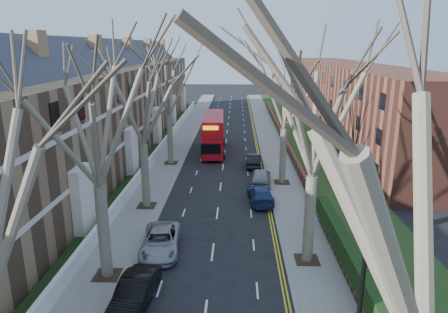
{
  "coord_description": "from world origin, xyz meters",
  "views": [
    {
      "loc": [
        1.44,
        -13.42,
        12.5
      ],
      "look_at": [
        0.38,
        19.1,
        3.4
      ],
      "focal_mm": 32.0,
      "sensor_mm": 36.0,
      "label": 1
    }
  ],
  "objects": [
    {
      "name": "flats_right",
      "position": [
        17.46,
        43.0,
        4.98
      ],
      "size": [
        13.97,
        54.0,
        10.0
      ],
      "color": "brown",
      "rests_on": "ground"
    },
    {
      "name": "double_decker_bus",
      "position": [
        -1.34,
        33.35,
        2.15
      ],
      "size": [
        2.93,
        10.49,
        4.38
      ],
      "rotation": [
        0.0,
        0.0,
        3.18
      ],
      "color": "#A90C13",
      "rests_on": "ground"
    },
    {
      "name": "car_right_near",
      "position": [
        3.44,
        17.36,
        0.66
      ],
      "size": [
        2.23,
        4.69,
        1.32
      ],
      "primitive_type": "imported",
      "rotation": [
        0.0,
        0.0,
        3.23
      ],
      "color": "navy",
      "rests_on": "ground"
    },
    {
      "name": "front_wall_left",
      "position": [
        -7.65,
        31.0,
        0.62
      ],
      "size": [
        0.3,
        78.0,
        1.0
      ],
      "color": "white",
      "rests_on": "ground"
    },
    {
      "name": "car_right_far",
      "position": [
        3.3,
        27.37,
        0.71
      ],
      "size": [
        1.75,
        4.38,
        1.42
      ],
      "primitive_type": "imported",
      "rotation": [
        0.0,
        0.0,
        3.08
      ],
      "color": "black",
      "rests_on": "ground"
    },
    {
      "name": "wall_hedge_right",
      "position": [
        7.7,
        2.0,
        1.12
      ],
      "size": [
        0.7,
        24.0,
        1.8
      ],
      "color": "brown",
      "rests_on": "ground"
    },
    {
      "name": "tree_right_mid",
      "position": [
        5.7,
        8.0,
        9.56
      ],
      "size": [
        10.5,
        10.5,
        14.71
      ],
      "color": "#6A604C",
      "rests_on": "ground"
    },
    {
      "name": "car_right_mid",
      "position": [
        3.7,
        21.69,
        0.76
      ],
      "size": [
        2.17,
        4.62,
        1.53
      ],
      "primitive_type": "imported",
      "rotation": [
        0.0,
        0.0,
        3.06
      ],
      "color": "gray",
      "rests_on": "ground"
    },
    {
      "name": "tree_left_dist",
      "position": [
        -5.7,
        28.0,
        9.56
      ],
      "size": [
        10.5,
        10.5,
        14.71
      ],
      "color": "#6A604C",
      "rests_on": "ground"
    },
    {
      "name": "terrace_left",
      "position": [
        -13.65,
        31.0,
        5.53
      ],
      "size": [
        9.7,
        78.0,
        13.6
      ],
      "color": "#836243",
      "rests_on": "ground"
    },
    {
      "name": "tree_left_mid",
      "position": [
        -5.7,
        6.0,
        9.56
      ],
      "size": [
        10.5,
        10.5,
        14.71
      ],
      "color": "#6A604C",
      "rests_on": "ground"
    },
    {
      "name": "tree_right_far",
      "position": [
        5.7,
        22.0,
        9.24
      ],
      "size": [
        10.15,
        10.15,
        14.22
      ],
      "color": "#6A604C",
      "rests_on": "ground"
    },
    {
      "name": "grass_verge_right",
      "position": [
        10.5,
        39.0,
        0.15
      ],
      "size": [
        6.0,
        102.0,
        0.06
      ],
      "color": "#213A15",
      "rests_on": "ground"
    },
    {
      "name": "car_left_far",
      "position": [
        -3.25,
        9.01,
        0.69
      ],
      "size": [
        2.67,
        5.13,
        1.38
      ],
      "primitive_type": "imported",
      "rotation": [
        0.0,
        0.0,
        0.08
      ],
      "color": "#95969A",
      "rests_on": "ground"
    },
    {
      "name": "car_left_mid",
      "position": [
        -3.52,
        3.52,
        0.72
      ],
      "size": [
        1.93,
        4.51,
        1.44
      ],
      "primitive_type": "imported",
      "rotation": [
        0.0,
        0.0,
        -0.09
      ],
      "color": "black",
      "rests_on": "ground"
    },
    {
      "name": "pavement_right",
      "position": [
        6.0,
        39.0,
        0.06
      ],
      "size": [
        3.0,
        102.0,
        0.12
      ],
      "primitive_type": "cube",
      "color": "slate",
      "rests_on": "ground"
    },
    {
      "name": "pavement_left",
      "position": [
        -6.0,
        39.0,
        0.06
      ],
      "size": [
        3.0,
        102.0,
        0.12
      ],
      "primitive_type": "cube",
      "color": "slate",
      "rests_on": "ground"
    },
    {
      "name": "tree_left_far",
      "position": [
        -5.7,
        16.0,
        9.24
      ],
      "size": [
        10.15,
        10.15,
        14.22
      ],
      "color": "#6A604C",
      "rests_on": "ground"
    }
  ]
}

